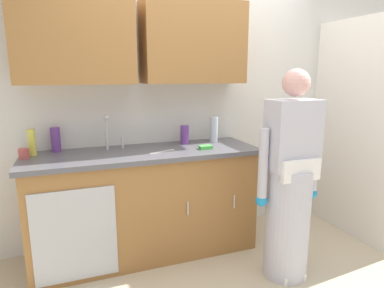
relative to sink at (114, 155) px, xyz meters
The scene contains 14 objects.
ground_plane 1.41m from the sink, 41.42° to the right, with size 9.00×9.00×0.00m, color beige.
kitchen_wall_with_uppers 0.91m from the sink, 23.45° to the left, with size 4.80×0.44×2.70m.
closet_door_panel 2.28m from the sink, ahead, with size 1.10×0.04×2.10m, color silver.
counter_cabinet 0.54m from the sink, ahead, with size 1.90×0.62×0.90m.
countertop 0.25m from the sink, ahead, with size 1.96×0.66×0.04m, color #595960.
sink is the anchor object (origin of this frame).
person_at_sink 1.44m from the sink, 31.15° to the right, with size 0.55×0.34×1.62m.
bottle_water_tall 0.65m from the sink, 167.81° to the left, with size 0.06×0.06×0.21m, color #D8D14C.
bottle_cleaner_spray 0.51m from the sink, 154.60° to the left, with size 0.08×0.08×0.21m, color #66388C.
bottle_dish_liquid 0.99m from the sink, ahead, with size 0.08×0.08×0.24m, color silver.
bottle_water_short 0.69m from the sink, 12.10° to the left, with size 0.08×0.08×0.17m, color #66388C.
cup_by_sink 0.68m from the sink, behind, with size 0.08×0.08×0.08m, color #B24C47.
knife_on_counter 0.40m from the sink, 15.47° to the right, with size 0.24×0.02×0.01m, color silver.
sponge 0.78m from the sink, ahead, with size 0.11×0.07×0.03m, color #4CBF4C.
Camera 1 is at (-1.12, -2.01, 1.58)m, focal length 30.79 mm.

